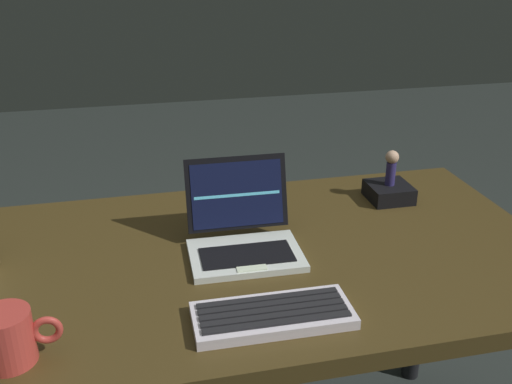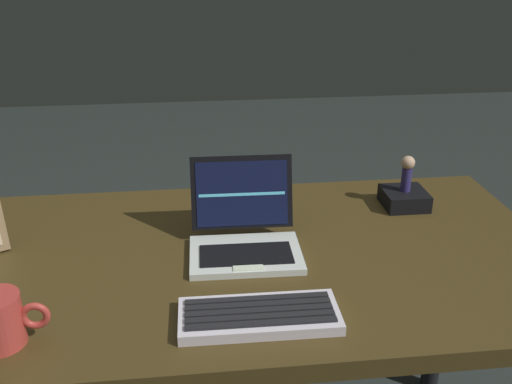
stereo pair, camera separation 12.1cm
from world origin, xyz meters
The scene contains 6 objects.
desk centered at (0.00, 0.00, 0.64)m, with size 1.46×0.75×0.72m.
laptop_front centered at (0.04, 0.01, 0.76)m, with size 0.24×0.22×0.19m.
external_keyboard centered at (0.04, -0.25, 0.74)m, with size 0.29×0.12×0.02m.
figurine_stand centered at (0.47, 0.20, 0.75)m, with size 0.11×0.11×0.04m, color black.
figurine centered at (0.47, 0.20, 0.82)m, with size 0.03×0.03×0.09m.
coffee_mug centered at (-0.40, -0.26, 0.77)m, with size 0.13×0.09×0.09m.
Camera 1 is at (-0.19, -1.10, 1.37)m, focal length 41.41 mm.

